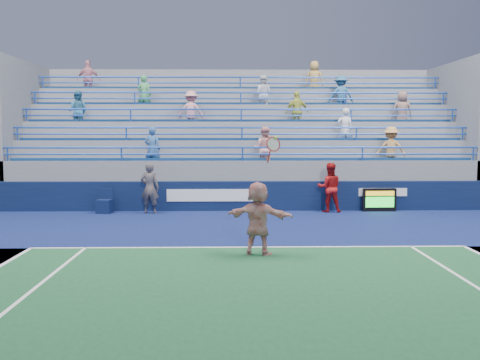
{
  "coord_description": "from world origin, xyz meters",
  "views": [
    {
      "loc": [
        -0.51,
        -13.22,
        2.88
      ],
      "look_at": [
        -0.18,
        2.5,
        1.5
      ],
      "focal_mm": 40.0,
      "sensor_mm": 36.0,
      "label": 1
    }
  ],
  "objects_px": {
    "serve_speed_board": "(379,200)",
    "judge_chair": "(105,206)",
    "ball_girl": "(329,188)",
    "line_judge": "(150,188)",
    "tennis_player": "(258,218)"
  },
  "relations": [
    {
      "from": "judge_chair",
      "to": "serve_speed_board",
      "type": "bearing_deg",
      "value": 1.33
    },
    {
      "from": "serve_speed_board",
      "to": "judge_chair",
      "type": "height_order",
      "value": "judge_chair"
    },
    {
      "from": "line_judge",
      "to": "ball_girl",
      "type": "relative_size",
      "value": 1.02
    },
    {
      "from": "serve_speed_board",
      "to": "judge_chair",
      "type": "bearing_deg",
      "value": -178.67
    },
    {
      "from": "serve_speed_board",
      "to": "tennis_player",
      "type": "bearing_deg",
      "value": -124.95
    },
    {
      "from": "line_judge",
      "to": "ball_girl",
      "type": "xyz_separation_m",
      "value": [
        6.5,
        0.2,
        -0.02
      ]
    },
    {
      "from": "serve_speed_board",
      "to": "judge_chair",
      "type": "relative_size",
      "value": 1.39
    },
    {
      "from": "serve_speed_board",
      "to": "line_judge",
      "type": "bearing_deg",
      "value": -177.94
    },
    {
      "from": "serve_speed_board",
      "to": "line_judge",
      "type": "distance_m",
      "value": 8.39
    },
    {
      "from": "serve_speed_board",
      "to": "line_judge",
      "type": "relative_size",
      "value": 0.67
    },
    {
      "from": "ball_girl",
      "to": "judge_chair",
      "type": "bearing_deg",
      "value": 4.4
    },
    {
      "from": "tennis_player",
      "to": "serve_speed_board",
      "type": "bearing_deg",
      "value": 55.05
    },
    {
      "from": "serve_speed_board",
      "to": "ball_girl",
      "type": "relative_size",
      "value": 0.69
    },
    {
      "from": "judge_chair",
      "to": "ball_girl",
      "type": "relative_size",
      "value": 0.49
    },
    {
      "from": "line_judge",
      "to": "ball_girl",
      "type": "bearing_deg",
      "value": -172.61
    }
  ]
}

